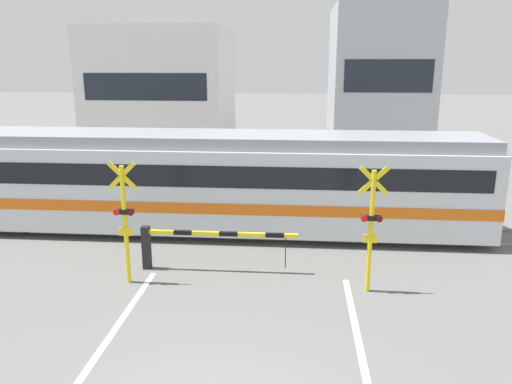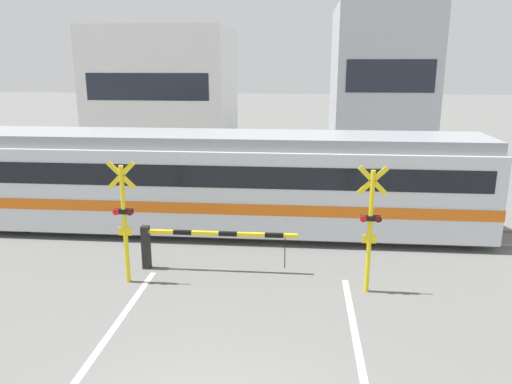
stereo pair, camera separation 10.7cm
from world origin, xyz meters
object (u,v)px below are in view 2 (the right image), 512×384
crossing_barrier_near (185,241)px  crossing_signal_left (124,217)px  commuter_train (200,179)px  pedestrian (265,167)px  crossing_signal_right (370,224)px  crossing_barrier_far (311,186)px

crossing_barrier_near → crossing_signal_left: bearing=-144.9°
commuter_train → pedestrian: (1.62, 5.54, -0.73)m
crossing_signal_right → pedestrian: bearing=108.2°
crossing_barrier_near → crossing_barrier_far: size_ratio=1.00×
crossing_barrier_near → crossing_signal_left: size_ratio=1.33×
crossing_barrier_near → crossing_signal_right: (4.54, -0.87, 0.87)m
commuter_train → crossing_barrier_near: size_ratio=4.38×
commuter_train → crossing_signal_left: 4.15m
crossing_barrier_far → crossing_signal_left: (-4.54, -6.96, 0.87)m
crossing_barrier_near → pedestrian: bearing=80.9°
crossing_barrier_far → crossing_signal_left: bearing=-123.1°
crossing_barrier_near → crossing_signal_right: bearing=-10.8°
commuter_train → crossing_signal_left: size_ratio=5.82×
commuter_train → crossing_signal_right: 6.24m
crossing_signal_left → pedestrian: bearing=74.6°
crossing_signal_right → crossing_barrier_near: bearing=169.2°
crossing_barrier_far → crossing_signal_left: 8.36m
crossing_barrier_far → pedestrian: 3.23m
crossing_barrier_near → crossing_signal_left: 1.74m
crossing_signal_left → crossing_signal_right: same height
crossing_barrier_far → pedestrian: pedestrian is taller
crossing_barrier_near → crossing_signal_left: (-1.23, -0.87, 0.87)m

